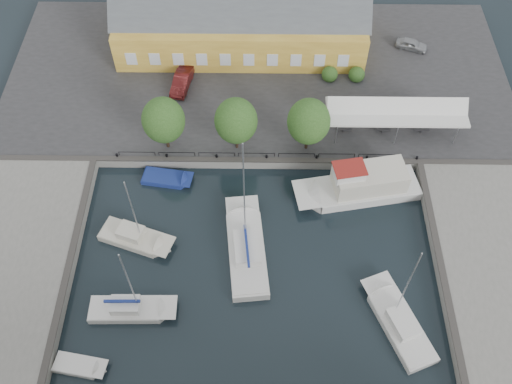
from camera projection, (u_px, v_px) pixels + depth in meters
ground at (255, 255)px, 51.62m from camera, size 140.00×140.00×0.00m
north_quay at (258, 77)px, 64.81m from camera, size 56.00×26.00×1.00m
west_quay at (6, 269)px, 50.19m from camera, size 12.00×24.00×1.00m
east_quay at (506, 275)px, 49.87m from camera, size 12.00×24.00×1.00m
quay_edge_fittings at (256, 205)px, 53.57m from camera, size 56.00×24.72×0.40m
warehouse at (236, 18)px, 64.83m from camera, size 28.56×14.00×9.55m
tent_canopy at (396, 112)px, 57.12m from camera, size 14.00×4.00×2.83m
quay_trees at (236, 121)px, 54.79m from camera, size 18.20×4.20×6.30m
car_silver at (412, 44)px, 66.44m from camera, size 3.95×2.61×1.25m
car_red at (182, 81)px, 62.53m from camera, size 2.43×4.93×1.55m
center_sailboat at (246, 250)px, 51.52m from camera, size 4.26×10.89×14.33m
trawler at (362, 186)px, 54.96m from camera, size 12.67×5.77×5.00m
east_boat_c at (399, 324)px, 47.45m from camera, size 5.73×8.95×11.05m
west_boat_b at (135, 239)px, 52.34m from camera, size 7.31×4.53×9.76m
west_boat_d at (131, 310)px, 48.16m from camera, size 7.55×2.40×10.14m
launch_sw at (80, 366)px, 45.47m from camera, size 4.49×2.30×0.98m
launch_nw at (167, 179)px, 56.64m from camera, size 5.22×2.68×0.88m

